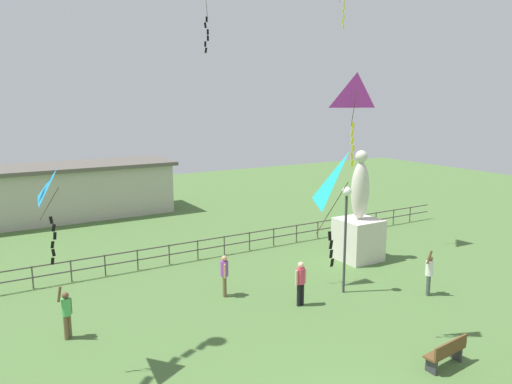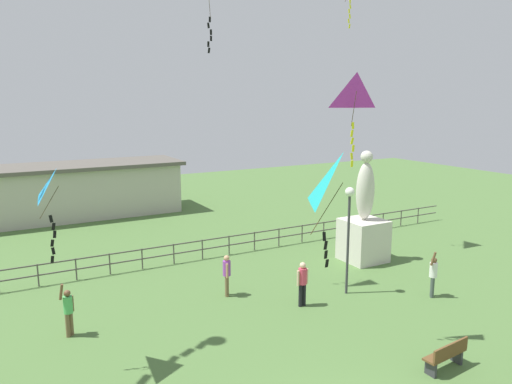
{
  "view_description": "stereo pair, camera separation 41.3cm",
  "coord_description": "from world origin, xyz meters",
  "px_view_note": "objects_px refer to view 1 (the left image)",
  "views": [
    {
      "loc": [
        -6.88,
        -6.61,
        7.5
      ],
      "look_at": [
        0.65,
        6.11,
        4.7
      ],
      "focal_mm": 34.37,
      "sensor_mm": 36.0,
      "label": 1
    },
    {
      "loc": [
        -6.52,
        -6.81,
        7.5
      ],
      "look_at": [
        0.65,
        6.11,
        4.7
      ],
      "focal_mm": 34.37,
      "sensor_mm": 36.0,
      "label": 2
    }
  ],
  "objects_px": {
    "person_2": "(66,311)",
    "person_6": "(224,273)",
    "statue_monument": "(359,227)",
    "person_4": "(429,272)",
    "person_1": "(301,281)",
    "kite_6": "(356,95)",
    "kite_5": "(58,191)",
    "kite_8": "(347,185)",
    "park_bench": "(447,352)",
    "lamppost": "(346,216)"
  },
  "relations": [
    {
      "from": "person_6",
      "to": "kite_6",
      "type": "xyz_separation_m",
      "value": [
        1.51,
        -5.38,
        6.68
      ]
    },
    {
      "from": "person_4",
      "to": "person_6",
      "type": "distance_m",
      "value": 7.92
    },
    {
      "from": "statue_monument",
      "to": "park_bench",
      "type": "relative_size",
      "value": 3.4
    },
    {
      "from": "statue_monument",
      "to": "person_6",
      "type": "height_order",
      "value": "statue_monument"
    },
    {
      "from": "person_6",
      "to": "kite_8",
      "type": "distance_m",
      "value": 9.45
    },
    {
      "from": "lamppost",
      "to": "person_6",
      "type": "distance_m",
      "value": 5.16
    },
    {
      "from": "person_4",
      "to": "kite_8",
      "type": "relative_size",
      "value": 0.74
    },
    {
      "from": "lamppost",
      "to": "person_4",
      "type": "bearing_deg",
      "value": -35.21
    },
    {
      "from": "park_bench",
      "to": "kite_8",
      "type": "distance_m",
      "value": 6.7
    },
    {
      "from": "person_1",
      "to": "kite_6",
      "type": "distance_m",
      "value": 7.39
    },
    {
      "from": "kite_5",
      "to": "kite_8",
      "type": "relative_size",
      "value": 0.99
    },
    {
      "from": "person_1",
      "to": "person_6",
      "type": "relative_size",
      "value": 1.03
    },
    {
      "from": "statue_monument",
      "to": "lamppost",
      "type": "xyz_separation_m",
      "value": [
        -3.26,
        -2.79,
        1.53
      ]
    },
    {
      "from": "lamppost",
      "to": "kite_6",
      "type": "distance_m",
      "value": 6.23
    },
    {
      "from": "person_2",
      "to": "person_6",
      "type": "bearing_deg",
      "value": 4.97
    },
    {
      "from": "park_bench",
      "to": "lamppost",
      "type": "bearing_deg",
      "value": 78.88
    },
    {
      "from": "lamppost",
      "to": "person_6",
      "type": "bearing_deg",
      "value": 154.06
    },
    {
      "from": "statue_monument",
      "to": "person_4",
      "type": "xyz_separation_m",
      "value": [
        -0.6,
        -4.67,
        -0.64
      ]
    },
    {
      "from": "person_1",
      "to": "kite_6",
      "type": "relative_size",
      "value": 0.63
    },
    {
      "from": "park_bench",
      "to": "person_6",
      "type": "bearing_deg",
      "value": 111.64
    },
    {
      "from": "person_1",
      "to": "kite_5",
      "type": "bearing_deg",
      "value": -176.45
    },
    {
      "from": "park_bench",
      "to": "kite_8",
      "type": "bearing_deg",
      "value": -175.63
    },
    {
      "from": "park_bench",
      "to": "kite_5",
      "type": "xyz_separation_m",
      "value": [
        -9.22,
        5.07,
        4.71
      ]
    },
    {
      "from": "kite_5",
      "to": "kite_6",
      "type": "xyz_separation_m",
      "value": [
        7.65,
        -2.68,
        2.44
      ]
    },
    {
      "from": "person_4",
      "to": "kite_5",
      "type": "height_order",
      "value": "kite_5"
    },
    {
      "from": "person_1",
      "to": "kite_5",
      "type": "distance_m",
      "value": 9.19
    },
    {
      "from": "lamppost",
      "to": "kite_8",
      "type": "xyz_separation_m",
      "value": [
        -5.31,
        -6.05,
        2.59
      ]
    },
    {
      "from": "lamppost",
      "to": "kite_6",
      "type": "height_order",
      "value": "kite_6"
    },
    {
      "from": "statue_monument",
      "to": "person_4",
      "type": "relative_size",
      "value": 2.8
    },
    {
      "from": "kite_5",
      "to": "kite_8",
      "type": "bearing_deg",
      "value": -46.95
    },
    {
      "from": "lamppost",
      "to": "person_1",
      "type": "bearing_deg",
      "value": -176.09
    },
    {
      "from": "statue_monument",
      "to": "kite_6",
      "type": "distance_m",
      "value": 10.47
    },
    {
      "from": "person_1",
      "to": "person_2",
      "type": "bearing_deg",
      "value": 167.87
    },
    {
      "from": "park_bench",
      "to": "person_4",
      "type": "height_order",
      "value": "person_4"
    },
    {
      "from": "person_1",
      "to": "park_bench",
      "type": "bearing_deg",
      "value": -79.13
    },
    {
      "from": "kite_6",
      "to": "kite_8",
      "type": "height_order",
      "value": "kite_6"
    },
    {
      "from": "statue_monument",
      "to": "kite_8",
      "type": "relative_size",
      "value": 2.07
    },
    {
      "from": "kite_5",
      "to": "lamppost",
      "type": "bearing_deg",
      "value": 3.63
    },
    {
      "from": "park_bench",
      "to": "person_1",
      "type": "xyz_separation_m",
      "value": [
        -1.07,
        5.58,
        0.5
      ]
    },
    {
      "from": "kite_8",
      "to": "park_bench",
      "type": "bearing_deg",
      "value": 4.37
    },
    {
      "from": "park_bench",
      "to": "person_4",
      "type": "xyz_separation_m",
      "value": [
        3.79,
        3.85,
        0.47
      ]
    },
    {
      "from": "lamppost",
      "to": "kite_5",
      "type": "bearing_deg",
      "value": -176.37
    },
    {
      "from": "person_4",
      "to": "kite_6",
      "type": "xyz_separation_m",
      "value": [
        -5.36,
        -1.46,
        6.69
      ]
    },
    {
      "from": "park_bench",
      "to": "person_6",
      "type": "height_order",
      "value": "person_6"
    },
    {
      "from": "person_6",
      "to": "kite_6",
      "type": "distance_m",
      "value": 8.71
    },
    {
      "from": "person_1",
      "to": "kite_6",
      "type": "height_order",
      "value": "kite_6"
    },
    {
      "from": "person_1",
      "to": "statue_monument",
      "type": "bearing_deg",
      "value": 28.32
    },
    {
      "from": "park_bench",
      "to": "kite_5",
      "type": "bearing_deg",
      "value": 151.18
    },
    {
      "from": "park_bench",
      "to": "kite_8",
      "type": "xyz_separation_m",
      "value": [
        -4.19,
        -0.32,
        5.23
      ]
    },
    {
      "from": "statue_monument",
      "to": "kite_6",
      "type": "relative_size",
      "value": 1.96
    }
  ]
}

